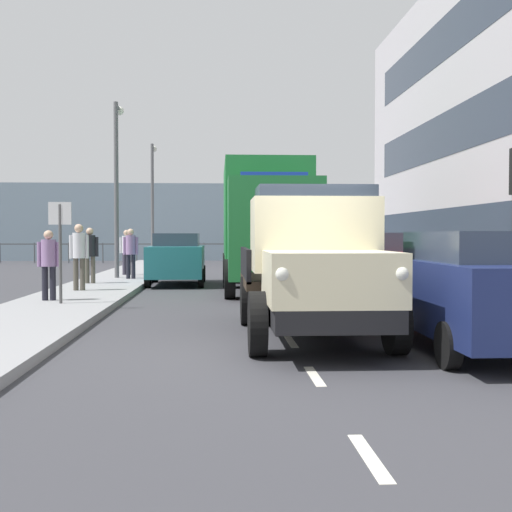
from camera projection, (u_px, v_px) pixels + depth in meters
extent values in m
plane|color=#38383D|center=(255.00, 289.00, 20.45)|extent=(80.00, 80.00, 0.00)
cube|color=gray|center=(405.00, 286.00, 20.71)|extent=(2.45, 40.11, 0.15)
cube|color=gray|center=(101.00, 287.00, 20.18)|extent=(2.45, 40.11, 0.15)
cube|color=silver|center=(370.00, 457.00, 4.98)|extent=(0.12, 1.10, 0.01)
cube|color=silver|center=(314.00, 376.00, 7.84)|extent=(0.12, 1.10, 0.01)
cube|color=silver|center=(291.00, 342.00, 10.34)|extent=(0.12, 1.10, 0.01)
cube|color=silver|center=(277.00, 321.00, 12.85)|extent=(0.12, 1.10, 0.01)
cube|color=silver|center=(267.00, 307.00, 15.36)|extent=(0.12, 1.10, 0.01)
cube|color=silver|center=(259.00, 295.00, 18.30)|extent=(0.12, 1.10, 0.01)
cube|color=silver|center=(254.00, 287.00, 21.11)|extent=(0.12, 1.10, 0.01)
cube|color=silver|center=(250.00, 281.00, 23.67)|extent=(0.12, 1.10, 0.01)
cube|color=silver|center=(247.00, 276.00, 26.61)|extent=(0.12, 1.10, 0.01)
cube|color=silver|center=(244.00, 273.00, 29.13)|extent=(0.12, 1.10, 0.01)
cube|color=silver|center=(242.00, 270.00, 31.80)|extent=(0.12, 1.10, 0.01)
cube|color=silver|center=(240.00, 267.00, 34.17)|extent=(0.12, 1.10, 0.01)
cube|color=silver|center=(239.00, 265.00, 36.78)|extent=(0.12, 1.10, 0.01)
cube|color=#2D3847|center=(479.00, 230.00, 18.05)|extent=(0.08, 20.34, 1.40)
cube|color=#2D3847|center=(480.00, 119.00, 17.95)|extent=(0.08, 20.34, 1.40)
cube|color=#2D3847|center=(481.00, 8.00, 17.85)|extent=(0.08, 20.34, 1.40)
cube|color=gray|center=(236.00, 222.00, 43.37)|extent=(80.00, 0.80, 5.00)
cylinder|color=#4C5156|center=(465.00, 252.00, 40.64)|extent=(0.08, 0.08, 1.20)
cylinder|color=#4C5156|center=(433.00, 252.00, 40.52)|extent=(0.08, 0.08, 1.20)
cylinder|color=#4C5156|center=(401.00, 252.00, 40.41)|extent=(0.08, 0.08, 1.20)
cylinder|color=#4C5156|center=(369.00, 252.00, 40.29)|extent=(0.08, 0.08, 1.20)
cylinder|color=#4C5156|center=(336.00, 252.00, 40.18)|extent=(0.08, 0.08, 1.20)
cylinder|color=#4C5156|center=(303.00, 252.00, 40.07)|extent=(0.08, 0.08, 1.20)
cylinder|color=#4C5156|center=(270.00, 253.00, 39.95)|extent=(0.08, 0.08, 1.20)
cylinder|color=#4C5156|center=(237.00, 253.00, 39.84)|extent=(0.08, 0.08, 1.20)
cylinder|color=#4C5156|center=(204.00, 253.00, 39.73)|extent=(0.08, 0.08, 1.20)
cylinder|color=#4C5156|center=(170.00, 253.00, 39.61)|extent=(0.08, 0.08, 1.20)
cylinder|color=#4C5156|center=(137.00, 253.00, 39.50)|extent=(0.08, 0.08, 1.20)
cylinder|color=#4C5156|center=(103.00, 253.00, 39.38)|extent=(0.08, 0.08, 1.20)
cylinder|color=#4C5156|center=(69.00, 253.00, 39.27)|extent=(0.08, 0.08, 1.20)
cylinder|color=#4C5156|center=(34.00, 253.00, 39.16)|extent=(0.08, 0.08, 1.20)
cylinder|color=#4C5156|center=(0.00, 253.00, 39.04)|extent=(0.08, 0.08, 1.20)
cube|color=#4C5156|center=(237.00, 244.00, 39.82)|extent=(28.00, 0.08, 0.08)
cube|color=black|center=(310.00, 300.00, 10.83)|extent=(1.64, 5.60, 0.30)
cube|color=beige|center=(329.00, 277.00, 8.97)|extent=(1.72, 1.90, 0.70)
cube|color=silver|center=(342.00, 284.00, 8.08)|extent=(1.16, 0.08, 0.56)
sphere|color=white|center=(401.00, 273.00, 8.12)|extent=(0.20, 0.20, 0.20)
sphere|color=white|center=(282.00, 274.00, 8.03)|extent=(0.20, 0.20, 0.20)
cube|color=beige|center=(313.00, 235.00, 10.46)|extent=(1.93, 1.34, 1.15)
cube|color=#2D3847|center=(314.00, 205.00, 10.45)|extent=(1.78, 1.23, 0.56)
cube|color=#2D2319|center=(300.00, 281.00, 12.17)|extent=(2.10, 2.80, 0.16)
cube|color=black|center=(355.00, 263.00, 12.21)|extent=(0.08, 2.80, 0.56)
cube|color=black|center=(245.00, 263.00, 12.10)|extent=(0.08, 2.80, 0.56)
cylinder|color=black|center=(396.00, 323.00, 9.22)|extent=(0.24, 0.90, 0.90)
cylinder|color=black|center=(258.00, 324.00, 9.11)|extent=(0.24, 0.90, 0.90)
cylinder|color=black|center=(350.00, 300.00, 12.43)|extent=(0.24, 0.90, 0.90)
cylinder|color=black|center=(247.00, 301.00, 12.32)|extent=(0.24, 0.90, 0.90)
cube|color=#1E7033|center=(274.00, 229.00, 17.22)|extent=(2.40, 2.21, 2.60)
cube|color=#2D3847|center=(274.00, 207.00, 17.20)|extent=(2.20, 2.04, 0.80)
cube|color=#1933B2|center=(274.00, 175.00, 17.17)|extent=(1.75, 0.20, 0.16)
cube|color=#1E7033|center=(264.00, 213.00, 21.19)|extent=(2.50, 5.95, 3.00)
cube|color=black|center=(266.00, 267.00, 20.31)|extent=(2.00, 8.07, 0.36)
cylinder|color=black|center=(317.00, 279.00, 17.41)|extent=(0.28, 1.04, 1.04)
cylinder|color=black|center=(230.00, 279.00, 17.28)|extent=(0.28, 1.04, 1.04)
cylinder|color=black|center=(300.00, 271.00, 21.02)|extent=(0.28, 1.04, 1.04)
cylinder|color=black|center=(228.00, 271.00, 20.88)|extent=(0.28, 1.04, 1.04)
cylinder|color=black|center=(293.00, 268.00, 23.14)|extent=(0.28, 1.04, 1.04)
cylinder|color=black|center=(227.00, 268.00, 23.01)|extent=(0.28, 1.04, 1.04)
cube|color=navy|center=(469.00, 295.00, 9.64)|extent=(1.69, 4.51, 1.00)
cube|color=#2D3847|center=(475.00, 246.00, 9.42)|extent=(1.38, 2.48, 0.42)
cylinder|color=black|center=(390.00, 317.00, 11.01)|extent=(0.18, 0.60, 0.60)
cylinder|color=black|center=(484.00, 317.00, 11.10)|extent=(0.18, 0.60, 0.60)
cylinder|color=black|center=(448.00, 346.00, 8.22)|extent=(0.18, 0.60, 0.60)
cube|color=#B21E1E|center=(369.00, 271.00, 16.07)|extent=(1.66, 4.59, 1.00)
cube|color=#2D3847|center=(371.00, 242.00, 15.85)|extent=(1.36, 2.52, 0.42)
cylinder|color=black|center=(327.00, 287.00, 17.46)|extent=(0.18, 0.60, 0.60)
cylinder|color=black|center=(386.00, 287.00, 17.55)|extent=(0.18, 0.60, 0.60)
cylinder|color=black|center=(348.00, 297.00, 14.62)|extent=(0.18, 0.60, 0.60)
cylinder|color=black|center=(418.00, 297.00, 14.71)|extent=(0.18, 0.60, 0.60)
cube|color=maroon|center=(329.00, 261.00, 21.94)|extent=(1.79, 3.85, 1.00)
cube|color=#2D3847|center=(330.00, 240.00, 21.72)|extent=(1.47, 2.12, 0.42)
cylinder|color=black|center=(299.00, 274.00, 23.10)|extent=(0.18, 0.60, 0.60)
cylinder|color=black|center=(347.00, 274.00, 23.20)|extent=(0.18, 0.60, 0.60)
cylinder|color=black|center=(308.00, 279.00, 20.72)|extent=(0.18, 0.60, 0.60)
cylinder|color=black|center=(362.00, 278.00, 20.81)|extent=(0.18, 0.60, 0.60)
cube|color=white|center=(306.00, 256.00, 27.62)|extent=(1.76, 4.25, 1.00)
cube|color=#2D3847|center=(307.00, 239.00, 27.40)|extent=(1.45, 2.34, 0.42)
cylinder|color=black|center=(283.00, 266.00, 28.90)|extent=(0.18, 0.60, 0.60)
cylinder|color=black|center=(321.00, 266.00, 29.00)|extent=(0.18, 0.60, 0.60)
cylinder|color=black|center=(289.00, 269.00, 26.27)|extent=(0.18, 0.60, 0.60)
cylinder|color=black|center=(331.00, 269.00, 26.37)|extent=(0.18, 0.60, 0.60)
cube|color=#1E6670|center=(177.00, 261.00, 22.13)|extent=(1.76, 4.00, 1.00)
cube|color=#2D3847|center=(177.00, 240.00, 22.31)|extent=(1.44, 2.20, 0.42)
cylinder|color=black|center=(201.00, 278.00, 20.96)|extent=(0.18, 0.60, 0.60)
cylinder|color=black|center=(148.00, 278.00, 20.86)|extent=(0.18, 0.60, 0.60)
cylinder|color=black|center=(203.00, 274.00, 23.43)|extent=(0.18, 0.60, 0.60)
cylinder|color=black|center=(155.00, 274.00, 23.34)|extent=(0.18, 0.60, 0.60)
cylinder|color=black|center=(53.00, 283.00, 15.39)|extent=(0.14, 0.14, 0.79)
cylinder|color=black|center=(45.00, 283.00, 15.38)|extent=(0.14, 0.14, 0.79)
cylinder|color=gray|center=(49.00, 253.00, 15.37)|extent=(0.34, 0.34, 0.62)
cylinder|color=gray|center=(58.00, 254.00, 15.38)|extent=(0.09, 0.09, 0.57)
cylinder|color=gray|center=(39.00, 254.00, 15.35)|extent=(0.09, 0.09, 0.57)
sphere|color=tan|center=(48.00, 235.00, 15.35)|extent=(0.21, 0.21, 0.21)
cylinder|color=#4C473D|center=(83.00, 274.00, 18.16)|extent=(0.14, 0.14, 0.88)
cylinder|color=#4C473D|center=(76.00, 274.00, 18.15)|extent=(0.14, 0.14, 0.88)
cylinder|color=silver|center=(79.00, 245.00, 18.13)|extent=(0.34, 0.34, 0.70)
cylinder|color=silver|center=(87.00, 247.00, 18.14)|extent=(0.09, 0.09, 0.64)
cylinder|color=silver|center=(71.00, 247.00, 18.12)|extent=(0.09, 0.09, 0.64)
sphere|color=tan|center=(79.00, 228.00, 18.11)|extent=(0.24, 0.24, 0.24)
cylinder|color=#4C473D|center=(93.00, 270.00, 20.83)|extent=(0.14, 0.14, 0.85)
cylinder|color=#4C473D|center=(87.00, 270.00, 20.82)|extent=(0.14, 0.14, 0.85)
cylinder|color=black|center=(90.00, 246.00, 20.80)|extent=(0.34, 0.34, 0.67)
cylinder|color=black|center=(97.00, 247.00, 20.81)|extent=(0.09, 0.09, 0.62)
cylinder|color=black|center=(83.00, 247.00, 20.79)|extent=(0.09, 0.09, 0.62)
sphere|color=tan|center=(90.00, 231.00, 20.79)|extent=(0.23, 0.23, 0.23)
cylinder|color=black|center=(133.00, 267.00, 22.99)|extent=(0.14, 0.14, 0.84)
cylinder|color=black|center=(128.00, 267.00, 22.98)|extent=(0.14, 0.14, 0.84)
cylinder|color=gray|center=(131.00, 245.00, 22.96)|extent=(0.34, 0.34, 0.67)
cylinder|color=gray|center=(137.00, 246.00, 22.97)|extent=(0.09, 0.09, 0.61)
cylinder|color=gray|center=(124.00, 246.00, 22.95)|extent=(0.09, 0.09, 0.61)
sphere|color=tan|center=(131.00, 232.00, 22.95)|extent=(0.23, 0.23, 0.23)
cylinder|color=#383342|center=(129.00, 264.00, 25.24)|extent=(0.14, 0.14, 0.83)
cylinder|color=#383342|center=(124.00, 264.00, 25.23)|extent=(0.14, 0.14, 0.83)
cylinder|color=silver|center=(127.00, 244.00, 25.22)|extent=(0.34, 0.34, 0.66)
cylinder|color=silver|center=(132.00, 245.00, 25.23)|extent=(0.09, 0.09, 0.60)
cylinder|color=silver|center=(121.00, 245.00, 25.20)|extent=(0.09, 0.09, 0.60)
sphere|color=tan|center=(126.00, 233.00, 25.20)|extent=(0.22, 0.22, 0.22)
cylinder|color=#59595B|center=(116.00, 190.00, 23.46)|extent=(0.16, 0.16, 6.21)
cylinder|color=#59595B|center=(118.00, 107.00, 23.81)|extent=(0.10, 0.90, 0.10)
sphere|color=silver|center=(120.00, 111.00, 24.26)|extent=(0.32, 0.32, 0.32)
cylinder|color=#59595B|center=(152.00, 204.00, 34.42)|extent=(0.16, 0.16, 6.24)
cylinder|color=#59595B|center=(153.00, 147.00, 34.77)|extent=(0.10, 0.90, 0.10)
sphere|color=silver|center=(154.00, 149.00, 35.22)|extent=(0.32, 0.32, 0.32)
cylinder|color=#4C4C4C|center=(60.00, 254.00, 14.69)|extent=(0.07, 0.07, 2.20)
cube|color=silver|center=(60.00, 213.00, 14.66)|extent=(0.50, 0.04, 0.50)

